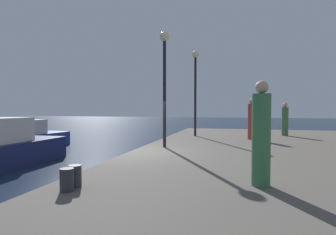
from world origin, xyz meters
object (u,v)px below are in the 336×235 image
(bollard_south, at_px, (67,180))
(bollard_north, at_px, (75,176))
(lamp_post_mid_promenade, at_px, (165,68))
(motorboat_blue, at_px, (30,137))
(motorboat_navy, at_px, (7,148))
(person_near_carousel, at_px, (261,137))
(person_mid_promenade, at_px, (285,120))
(person_by_the_water, at_px, (252,120))
(lamp_post_far_end, at_px, (195,78))

(bollard_south, xyz_separation_m, bollard_north, (-0.02, 0.27, 0.00))
(lamp_post_mid_promenade, bearing_deg, motorboat_blue, 159.35)
(motorboat_blue, relative_size, motorboat_navy, 1.00)
(motorboat_blue, xyz_separation_m, bollard_south, (8.52, -8.98, 0.41))
(lamp_post_mid_promenade, bearing_deg, bollard_north, -92.81)
(motorboat_navy, relative_size, person_near_carousel, 2.31)
(lamp_post_mid_promenade, xyz_separation_m, bollard_south, (-0.25, -5.68, -2.72))
(motorboat_navy, distance_m, lamp_post_mid_promenade, 6.95)
(person_near_carousel, distance_m, person_mid_promenade, 10.47)
(person_by_the_water, distance_m, person_mid_promenade, 2.93)
(person_by_the_water, distance_m, person_near_carousel, 7.97)
(lamp_post_far_end, height_order, bollard_north, lamp_post_far_end)
(motorboat_blue, bearing_deg, motorboat_navy, -58.73)
(motorboat_blue, distance_m, bollard_south, 12.39)
(person_near_carousel, xyz_separation_m, person_mid_promenade, (2.01, 10.27, -0.10))
(motorboat_navy, xyz_separation_m, lamp_post_mid_promenade, (6.19, 0.95, 3.02))
(bollard_north, xyz_separation_m, person_mid_promenade, (5.32, 11.19, 0.62))
(bollard_north, height_order, person_by_the_water, person_by_the_water)
(bollard_south, height_order, person_by_the_water, person_by_the_water)
(motorboat_blue, relative_size, person_near_carousel, 2.31)
(bollard_north, xyz_separation_m, person_near_carousel, (3.32, 0.92, 0.72))
(motorboat_navy, bearing_deg, bollard_south, -38.52)
(motorboat_navy, distance_m, person_by_the_water, 10.47)
(lamp_post_far_end, bearing_deg, person_mid_promenade, 16.59)
(person_mid_promenade, bearing_deg, lamp_post_mid_promenade, -131.18)
(bollard_north, distance_m, person_mid_promenade, 12.41)
(motorboat_navy, height_order, person_near_carousel, person_near_carousel)
(lamp_post_mid_promenade, bearing_deg, person_mid_promenade, 48.82)
(bollard_south, distance_m, person_by_the_water, 9.82)
(person_mid_promenade, bearing_deg, person_by_the_water, -128.03)
(person_mid_promenade, bearing_deg, lamp_post_far_end, -163.41)
(bollard_south, xyz_separation_m, person_by_the_water, (3.50, 9.15, 0.69))
(motorboat_navy, bearing_deg, lamp_post_mid_promenade, 8.70)
(person_by_the_water, bearing_deg, bollard_north, -111.61)
(bollard_north, bearing_deg, person_by_the_water, 68.39)
(person_by_the_water, relative_size, person_mid_promenade, 1.08)
(motorboat_navy, xyz_separation_m, person_by_the_water, (9.44, 4.42, 0.99))
(lamp_post_mid_promenade, height_order, person_near_carousel, lamp_post_mid_promenade)
(motorboat_navy, relative_size, lamp_post_far_end, 1.02)
(motorboat_navy, xyz_separation_m, bollard_north, (5.92, -4.46, 0.30))
(motorboat_blue, xyz_separation_m, motorboat_navy, (2.58, -4.25, 0.10))
(person_near_carousel, bearing_deg, motorboat_navy, 159.02)
(motorboat_blue, distance_m, bollard_north, 12.18)
(lamp_post_far_end, bearing_deg, bollard_south, -94.13)
(person_by_the_water, bearing_deg, motorboat_navy, -154.90)
(person_by_the_water, bearing_deg, motorboat_blue, -179.19)
(person_near_carousel, relative_size, person_mid_promenade, 1.12)
(lamp_post_far_end, xyz_separation_m, person_mid_promenade, (4.58, 1.36, -2.20))
(lamp_post_far_end, height_order, person_near_carousel, lamp_post_far_end)
(motorboat_blue, bearing_deg, person_by_the_water, 0.81)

